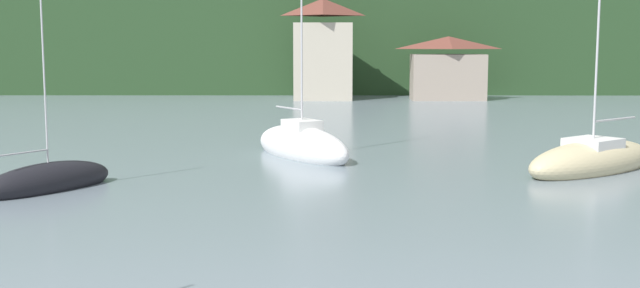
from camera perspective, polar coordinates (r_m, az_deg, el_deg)
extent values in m
cube|color=#264223|center=(109.34, 0.24, 10.12)|extent=(352.00, 53.23, 21.56)
ellipsoid|color=#38562D|center=(128.33, -17.16, 7.94)|extent=(246.40, 37.26, 52.75)
cube|color=#BCB29E|center=(76.97, 0.21, 5.98)|extent=(5.58, 4.70, 7.37)
pyramid|color=brown|center=(77.02, 0.21, 9.86)|extent=(5.86, 4.93, 1.64)
cube|color=gray|center=(77.32, 9.21, 4.79)|extent=(7.00, 3.43, 4.38)
pyramid|color=brown|center=(77.24, 9.26, 7.24)|extent=(7.35, 3.60, 1.20)
ellipsoid|color=#CCBC8E|center=(36.19, 19.06, -1.21)|extent=(8.05, 7.14, 1.85)
cylinder|color=#B7B7BC|center=(35.82, 19.44, 7.78)|extent=(0.10, 0.10, 10.30)
cylinder|color=#ADADB2|center=(37.34, 20.51, 1.68)|extent=(2.57, 2.07, 0.09)
cube|color=silver|center=(36.09, 19.11, -0.01)|extent=(2.78, 2.74, 0.51)
ellipsoid|color=black|center=(31.60, -18.99, -2.57)|extent=(4.49, 5.56, 1.46)
cylinder|color=#B7B7BC|center=(31.19, -19.28, 4.34)|extent=(0.07, 0.07, 6.82)
cylinder|color=#ADADB2|center=(30.82, -20.61, -0.59)|extent=(1.20, 1.74, 0.06)
ellipsoid|color=white|center=(38.55, -1.31, -0.22)|extent=(5.90, 7.69, 2.09)
cylinder|color=#B7B7BC|center=(38.22, -1.34, 8.37)|extent=(0.09, 0.09, 10.37)
cylinder|color=#ADADB2|center=(39.46, -2.26, 2.61)|extent=(1.43, 2.22, 0.08)
cube|color=silver|center=(38.44, -1.32, 1.19)|extent=(2.11, 2.26, 0.76)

